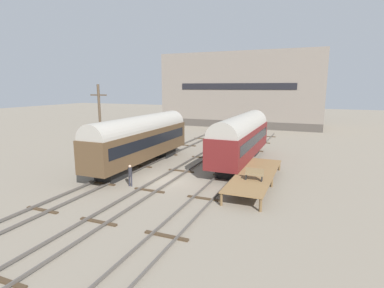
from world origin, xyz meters
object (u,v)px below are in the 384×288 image
(train_car_maroon, at_px, (241,136))
(person_worker, at_px, (130,173))
(train_car_brown, at_px, (141,138))
(bench, at_px, (254,174))
(utility_pole, at_px, (100,127))

(train_car_maroon, bearing_deg, person_worker, -121.24)
(train_car_brown, height_order, person_worker, train_car_brown)
(train_car_brown, height_order, bench, train_car_brown)
(train_car_maroon, xyz_separation_m, person_worker, (-6.57, -10.83, -1.83))
(train_car_maroon, height_order, bench, train_car_maroon)
(utility_pole, bearing_deg, person_worker, -30.45)
(train_car_maroon, height_order, person_worker, train_car_maroon)
(person_worker, bearing_deg, utility_pole, 149.55)
(train_car_maroon, relative_size, bench, 10.73)
(train_car_maroon, height_order, utility_pole, utility_pole)
(train_car_brown, bearing_deg, person_worker, -66.37)
(train_car_brown, height_order, utility_pole, utility_pole)
(train_car_brown, distance_m, person_worker, 6.67)
(train_car_brown, relative_size, train_car_maroon, 1.02)
(utility_pole, bearing_deg, train_car_brown, 44.99)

